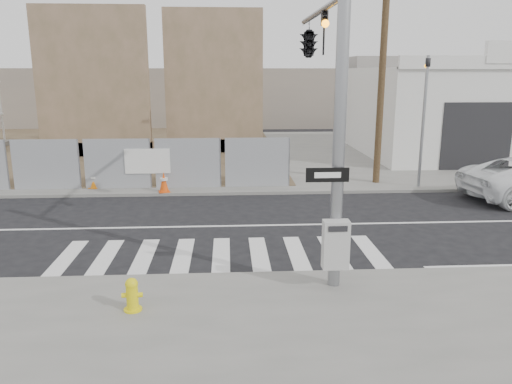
{
  "coord_description": "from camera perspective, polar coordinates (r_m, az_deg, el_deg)",
  "views": [
    {
      "loc": [
        0.2,
        -14.91,
        4.67
      ],
      "look_at": [
        0.99,
        -1.31,
        1.4
      ],
      "focal_mm": 35.0,
      "sensor_mm": 36.0,
      "label": 1
    }
  ],
  "objects": [
    {
      "name": "concrete_wall_right",
      "position": [
        29.03,
        -4.78,
        10.91
      ],
      "size": [
        5.5,
        1.3,
        8.0
      ],
      "color": "brown",
      "rests_on": "sidewalk_far"
    },
    {
      "name": "auto_shop",
      "position": [
        31.18,
        23.23,
        8.51
      ],
      "size": [
        12.0,
        10.2,
        5.95
      ],
      "color": "silver",
      "rests_on": "sidewalk_far"
    },
    {
      "name": "ground",
      "position": [
        15.63,
        -3.9,
        -3.92
      ],
      "size": [
        100.0,
        100.0,
        0.0
      ],
      "primitive_type": "plane",
      "color": "black",
      "rests_on": "ground"
    },
    {
      "name": "traffic_cone_c",
      "position": [
        21.12,
        -18.06,
        1.31
      ],
      "size": [
        0.44,
        0.44,
        0.68
      ],
      "rotation": [
        0.0,
        0.0,
        -0.3
      ],
      "color": "orange",
      "rests_on": "sidewalk_far"
    },
    {
      "name": "signal_pole",
      "position": [
        13.07,
        7.01,
        13.89
      ],
      "size": [
        0.96,
        5.87,
        7.0
      ],
      "color": "gray",
      "rests_on": "sidewalk_near"
    },
    {
      "name": "far_signal_pole",
      "position": [
        21.05,
        18.72,
        9.57
      ],
      "size": [
        0.16,
        0.2,
        5.6
      ],
      "color": "gray",
      "rests_on": "sidewalk_far"
    },
    {
      "name": "utility_pole_right",
      "position": [
        21.37,
        14.3,
        14.54
      ],
      "size": [
        1.6,
        0.28,
        10.0
      ],
      "color": "brown",
      "rests_on": "sidewalk_far"
    },
    {
      "name": "fire_hydrant",
      "position": [
        10.23,
        -13.98,
        -11.29
      ],
      "size": [
        0.42,
        0.39,
        0.67
      ],
      "rotation": [
        0.0,
        0.0,
        0.09
      ],
      "color": "yellow",
      "rests_on": "sidewalk_near"
    },
    {
      "name": "sidewalk_far",
      "position": [
        29.28,
        -3.68,
        4.42
      ],
      "size": [
        50.0,
        20.0,
        0.12
      ],
      "primitive_type": "cube",
      "color": "slate",
      "rests_on": "ground"
    },
    {
      "name": "concrete_wall_left",
      "position": [
        28.93,
        -18.02,
        10.3
      ],
      "size": [
        6.0,
        1.3,
        8.0
      ],
      "color": "brown",
      "rests_on": "sidewalk_far"
    },
    {
      "name": "traffic_cone_d",
      "position": [
        19.73,
        -10.48,
        1.11
      ],
      "size": [
        0.5,
        0.5,
        0.8
      ],
      "rotation": [
        0.0,
        0.0,
        0.26
      ],
      "color": "#E1490B",
      "rests_on": "sidewalk_far"
    }
  ]
}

